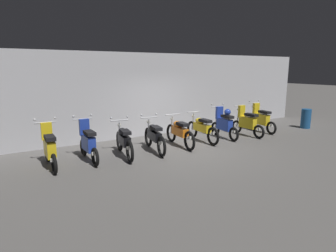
{
  "coord_description": "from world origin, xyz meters",
  "views": [
    {
      "loc": [
        -5.3,
        -7.66,
        2.63
      ],
      "look_at": [
        -0.47,
        0.33,
        0.75
      ],
      "focal_mm": 30.84,
      "sensor_mm": 36.0,
      "label": 1
    }
  ],
  "objects_px": {
    "motorbike_slot_4": "(179,132)",
    "motorbike_slot_5": "(202,128)",
    "trash_bin": "(306,119)",
    "motorbike_slot_0": "(50,148)",
    "motorbike_slot_7": "(247,123)",
    "motorbike_slot_3": "(154,136)",
    "motorbike_slot_8": "(261,119)",
    "motorbike_slot_6": "(224,123)",
    "motorbike_slot_2": "(124,140)",
    "motorbike_slot_1": "(88,143)"
  },
  "relations": [
    {
      "from": "motorbike_slot_4",
      "to": "motorbike_slot_5",
      "type": "xyz_separation_m",
      "value": [
        1.04,
        0.11,
        0.0
      ]
    },
    {
      "from": "trash_bin",
      "to": "motorbike_slot_3",
      "type": "bearing_deg",
      "value": 177.73
    },
    {
      "from": "motorbike_slot_0",
      "to": "motorbike_slot_4",
      "type": "xyz_separation_m",
      "value": [
        4.17,
        0.01,
        -0.04
      ]
    },
    {
      "from": "motorbike_slot_4",
      "to": "motorbike_slot_6",
      "type": "bearing_deg",
      "value": 2.34
    },
    {
      "from": "motorbike_slot_2",
      "to": "motorbike_slot_7",
      "type": "xyz_separation_m",
      "value": [
        5.21,
        0.03,
        0.03
      ]
    },
    {
      "from": "motorbike_slot_1",
      "to": "motorbike_slot_4",
      "type": "relative_size",
      "value": 0.86
    },
    {
      "from": "motorbike_slot_8",
      "to": "motorbike_slot_3",
      "type": "bearing_deg",
      "value": -177.23
    },
    {
      "from": "motorbike_slot_0",
      "to": "motorbike_slot_8",
      "type": "relative_size",
      "value": 1.0
    },
    {
      "from": "motorbike_slot_6",
      "to": "motorbike_slot_4",
      "type": "bearing_deg",
      "value": -177.66
    },
    {
      "from": "motorbike_slot_4",
      "to": "trash_bin",
      "type": "relative_size",
      "value": 2.28
    },
    {
      "from": "motorbike_slot_4",
      "to": "motorbike_slot_6",
      "type": "relative_size",
      "value": 1.16
    },
    {
      "from": "motorbike_slot_4",
      "to": "motorbike_slot_5",
      "type": "height_order",
      "value": "same"
    },
    {
      "from": "motorbike_slot_3",
      "to": "motorbike_slot_2",
      "type": "bearing_deg",
      "value": -179.45
    },
    {
      "from": "motorbike_slot_5",
      "to": "motorbike_slot_8",
      "type": "distance_m",
      "value": 3.13
    },
    {
      "from": "motorbike_slot_1",
      "to": "trash_bin",
      "type": "xyz_separation_m",
      "value": [
        9.59,
        -0.42,
        -0.1
      ]
    },
    {
      "from": "motorbike_slot_7",
      "to": "motorbike_slot_0",
      "type": "bearing_deg",
      "value": 179.44
    },
    {
      "from": "motorbike_slot_4",
      "to": "motorbike_slot_8",
      "type": "relative_size",
      "value": 1.16
    },
    {
      "from": "motorbike_slot_5",
      "to": "motorbike_slot_7",
      "type": "distance_m",
      "value": 2.09
    },
    {
      "from": "motorbike_slot_4",
      "to": "trash_bin",
      "type": "bearing_deg",
      "value": -3.57
    },
    {
      "from": "motorbike_slot_5",
      "to": "motorbike_slot_7",
      "type": "bearing_deg",
      "value": -5.33
    },
    {
      "from": "motorbike_slot_0",
      "to": "motorbike_slot_2",
      "type": "relative_size",
      "value": 0.87
    },
    {
      "from": "trash_bin",
      "to": "motorbike_slot_5",
      "type": "bearing_deg",
      "value": 174.57
    },
    {
      "from": "motorbike_slot_6",
      "to": "motorbike_slot_2",
      "type": "bearing_deg",
      "value": -177.24
    },
    {
      "from": "trash_bin",
      "to": "motorbike_slot_6",
      "type": "bearing_deg",
      "value": 173.64
    },
    {
      "from": "motorbike_slot_2",
      "to": "motorbike_slot_6",
      "type": "height_order",
      "value": "motorbike_slot_6"
    },
    {
      "from": "motorbike_slot_2",
      "to": "motorbike_slot_8",
      "type": "height_order",
      "value": "motorbike_slot_8"
    },
    {
      "from": "motorbike_slot_0",
      "to": "motorbike_slot_6",
      "type": "distance_m",
      "value": 6.26
    },
    {
      "from": "motorbike_slot_3",
      "to": "trash_bin",
      "type": "distance_m",
      "value": 7.5
    },
    {
      "from": "motorbike_slot_3",
      "to": "motorbike_slot_5",
      "type": "xyz_separation_m",
      "value": [
        2.08,
        0.22,
        -0.0
      ]
    },
    {
      "from": "motorbike_slot_2",
      "to": "motorbike_slot_4",
      "type": "distance_m",
      "value": 2.09
    },
    {
      "from": "motorbike_slot_1",
      "to": "trash_bin",
      "type": "distance_m",
      "value": 9.6
    },
    {
      "from": "motorbike_slot_3",
      "to": "motorbike_slot_4",
      "type": "xyz_separation_m",
      "value": [
        1.04,
        0.11,
        -0.0
      ]
    },
    {
      "from": "motorbike_slot_3",
      "to": "motorbike_slot_8",
      "type": "distance_m",
      "value": 5.22
    },
    {
      "from": "motorbike_slot_2",
      "to": "motorbike_slot_4",
      "type": "xyz_separation_m",
      "value": [
        2.08,
        0.12,
        -0.0
      ]
    },
    {
      "from": "motorbike_slot_1",
      "to": "motorbike_slot_7",
      "type": "bearing_deg",
      "value": -0.9
    },
    {
      "from": "motorbike_slot_1",
      "to": "motorbike_slot_3",
      "type": "relative_size",
      "value": 0.87
    },
    {
      "from": "motorbike_slot_0",
      "to": "motorbike_slot_8",
      "type": "bearing_deg",
      "value": 1.08
    },
    {
      "from": "motorbike_slot_0",
      "to": "motorbike_slot_5",
      "type": "xyz_separation_m",
      "value": [
        5.21,
        0.12,
        -0.04
      ]
    },
    {
      "from": "motorbike_slot_6",
      "to": "motorbike_slot_8",
      "type": "relative_size",
      "value": 1.0
    },
    {
      "from": "motorbike_slot_7",
      "to": "motorbike_slot_8",
      "type": "distance_m",
      "value": 1.07
    },
    {
      "from": "motorbike_slot_0",
      "to": "motorbike_slot_7",
      "type": "bearing_deg",
      "value": -0.56
    },
    {
      "from": "motorbike_slot_2",
      "to": "trash_bin",
      "type": "height_order",
      "value": "motorbike_slot_2"
    },
    {
      "from": "motorbike_slot_1",
      "to": "motorbike_slot_7",
      "type": "xyz_separation_m",
      "value": [
        6.25,
        -0.1,
        -0.0
      ]
    },
    {
      "from": "motorbike_slot_1",
      "to": "motorbike_slot_6",
      "type": "xyz_separation_m",
      "value": [
        5.21,
        0.07,
        0.04
      ]
    },
    {
      "from": "motorbike_slot_6",
      "to": "motorbike_slot_8",
      "type": "xyz_separation_m",
      "value": [
        2.09,
        0.06,
        -0.04
      ]
    },
    {
      "from": "motorbike_slot_7",
      "to": "motorbike_slot_2",
      "type": "bearing_deg",
      "value": -179.63
    },
    {
      "from": "motorbike_slot_2",
      "to": "motorbike_slot_7",
      "type": "bearing_deg",
      "value": 0.37
    },
    {
      "from": "motorbike_slot_4",
      "to": "motorbike_slot_0",
      "type": "bearing_deg",
      "value": -179.85
    },
    {
      "from": "motorbike_slot_2",
      "to": "motorbike_slot_8",
      "type": "relative_size",
      "value": 1.15
    },
    {
      "from": "motorbike_slot_7",
      "to": "trash_bin",
      "type": "bearing_deg",
      "value": -5.49
    }
  ]
}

